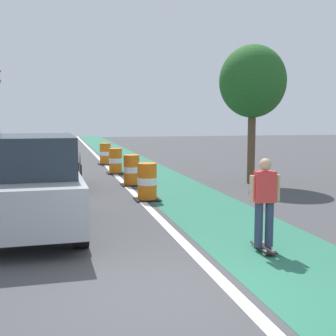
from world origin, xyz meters
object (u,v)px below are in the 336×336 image
traffic_barrel_back (116,161)px  pedestrian_waiting (3,147)px  skateboarder_on_lane (264,201)px  traffic_barrel_front (147,182)px  traffic_barrel_mid (132,171)px  parked_sedan_second (52,164)px  parked_suv_nearest (35,183)px  traffic_barrel_far (105,154)px  street_tree_sidewalk (253,82)px

traffic_barrel_back → pedestrian_waiting: (-5.14, 5.35, 0.33)m
skateboarder_on_lane → traffic_barrel_front: size_ratio=1.55×
traffic_barrel_back → traffic_barrel_mid: bearing=-87.7°
skateboarder_on_lane → pedestrian_waiting: size_ratio=1.05×
traffic_barrel_mid → traffic_barrel_back: (-0.14, 3.48, 0.00)m
parked_sedan_second → parked_suv_nearest: bearing=-92.7°
parked_suv_nearest → traffic_barrel_mid: size_ratio=4.26×
parked_suv_nearest → traffic_barrel_front: size_ratio=4.26×
traffic_barrel_front → skateboarder_on_lane: bearing=-78.8°
parked_sedan_second → traffic_barrel_far: (2.54, 7.57, -0.30)m
traffic_barrel_far → street_tree_sidewalk: bearing=-60.6°
pedestrian_waiting → street_tree_sidewalk: bearing=-44.2°
skateboarder_on_lane → traffic_barrel_far: 15.95m
pedestrian_waiting → traffic_barrel_back: bearing=-46.1°
parked_suv_nearest → pedestrian_waiting: (-2.28, 14.83, -0.17)m
street_tree_sidewalk → traffic_barrel_front: bearing=-150.7°
traffic_barrel_far → parked_suv_nearest: bearing=-101.8°
parked_sedan_second → traffic_barrel_mid: 2.74m
skateboarder_on_lane → traffic_barrel_mid: 8.50m
parked_sedan_second → street_tree_sidewalk: street_tree_sidewalk is taller
parked_sedan_second → pedestrian_waiting: (-2.56, 8.93, 0.03)m
traffic_barrel_mid → traffic_barrel_far: 7.47m
traffic_barrel_mid → traffic_barrel_back: bearing=92.3°
parked_sedan_second → traffic_barrel_front: (2.70, -2.87, -0.30)m
parked_sedan_second → traffic_barrel_front: parked_sedan_second is taller
traffic_barrel_far → traffic_barrel_front: bearing=-89.1°
parked_sedan_second → traffic_barrel_mid: (2.72, 0.10, -0.30)m
parked_suv_nearest → traffic_barrel_back: size_ratio=4.26×
parked_sedan_second → pedestrian_waiting: size_ratio=2.61×
skateboarder_on_lane → parked_sedan_second: (-3.79, 8.32, -0.08)m
pedestrian_waiting → parked_sedan_second: bearing=-74.0°
parked_suv_nearest → traffic_barrel_front: bearing=45.4°
traffic_barrel_mid → traffic_barrel_far: same height
traffic_barrel_back → street_tree_sidewalk: street_tree_sidewalk is taller
traffic_barrel_back → skateboarder_on_lane: bearing=-84.2°
traffic_barrel_back → street_tree_sidewalk: size_ratio=0.22×
parked_sedan_second → pedestrian_waiting: parked_sedan_second is taller
parked_suv_nearest → traffic_barrel_mid: bearing=63.5°
traffic_barrel_front → traffic_barrel_back: same height
traffic_barrel_mid → street_tree_sidewalk: bearing=-7.0°
traffic_barrel_mid → traffic_barrel_back: size_ratio=1.00×
traffic_barrel_front → traffic_barrel_far: bearing=90.9°
skateboarder_on_lane → traffic_barrel_far: bearing=94.5°
traffic_barrel_back → street_tree_sidewalk: (4.47, -4.01, 3.14)m
parked_sedan_second → street_tree_sidewalk: 7.61m
traffic_barrel_front → traffic_barrel_far: same height
parked_suv_nearest → street_tree_sidewalk: street_tree_sidewalk is taller
traffic_barrel_front → street_tree_sidewalk: 5.89m
traffic_barrel_mid → traffic_barrel_back: same height
traffic_barrel_mid → street_tree_sidewalk: (4.33, -0.53, 3.14)m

